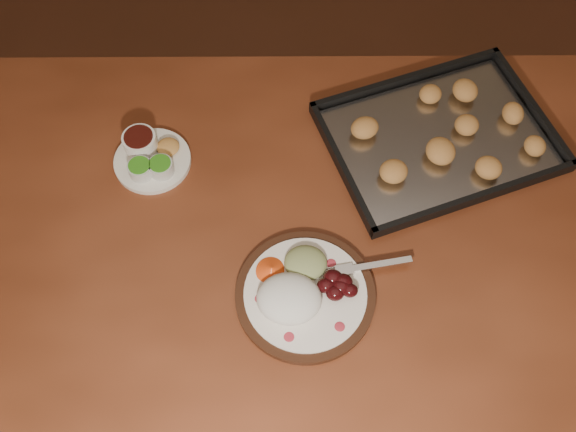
{
  "coord_description": "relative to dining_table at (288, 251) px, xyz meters",
  "views": [
    {
      "loc": [
        0.03,
        -0.45,
        1.86
      ],
      "look_at": [
        -0.01,
        0.16,
        0.77
      ],
      "focal_mm": 40.0,
      "sensor_mm": 36.0,
      "label": 1
    }
  ],
  "objects": [
    {
      "name": "ground",
      "position": [
        0.01,
        -0.14,
        -0.65
      ],
      "size": [
        4.0,
        4.0,
        0.0
      ],
      "primitive_type": "plane",
      "color": "brown",
      "rests_on": "ground"
    },
    {
      "name": "condiment_saucer",
      "position": [
        -0.29,
        0.14,
        0.12
      ],
      "size": [
        0.16,
        0.16,
        0.05
      ],
      "rotation": [
        0.0,
        0.0,
        0.49
      ],
      "color": "white",
      "rests_on": "dining_table"
    },
    {
      "name": "baking_tray",
      "position": [
        0.3,
        0.23,
        0.11
      ],
      "size": [
        0.55,
        0.49,
        0.05
      ],
      "rotation": [
        0.0,
        0.0,
        0.42
      ],
      "color": "black",
      "rests_on": "dining_table"
    },
    {
      "name": "dining_table",
      "position": [
        0.0,
        0.0,
        0.0
      ],
      "size": [
        1.56,
        1.0,
        0.75
      ],
      "rotation": [
        0.0,
        0.0,
        0.07
      ],
      "color": "brown",
      "rests_on": "ground"
    },
    {
      "name": "dinner_plate",
      "position": [
        0.03,
        -0.14,
        0.12
      ],
      "size": [
        0.33,
        0.26,
        0.06
      ],
      "rotation": [
        0.0,
        0.0,
        0.43
      ],
      "color": "black",
      "rests_on": "dining_table"
    }
  ]
}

